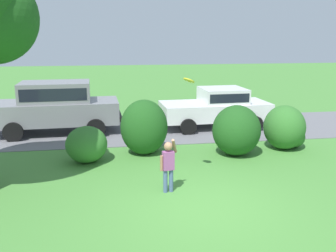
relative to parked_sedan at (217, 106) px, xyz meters
name	(u,v)px	position (x,y,z in m)	size (l,w,h in m)	color
ground_plane	(203,208)	(-2.27, -7.04, -0.85)	(80.00, 80.00, 0.00)	#478438
driveway_strip	(160,129)	(-2.27, -0.06, -0.84)	(28.00, 4.40, 0.02)	slate
shrub_near_tree	(86,144)	(-4.87, -3.58, -0.32)	(1.19, 1.28, 1.05)	#33702B
shrub_centre_left	(145,130)	(-3.13, -3.00, -0.10)	(1.44, 1.41, 1.69)	#1E511C
shrub_centre	(236,130)	(-0.40, -3.57, -0.08)	(1.46, 1.45, 1.54)	#1E511C
shrub_centre_right	(286,129)	(1.38, -3.16, -0.19)	(1.40, 1.37, 1.41)	#33702B
parked_sedan	(217,106)	(0.00, 0.00, 0.00)	(4.47, 2.24, 1.56)	white
parked_suv	(56,105)	(-6.14, -0.02, 0.23)	(4.77, 2.25, 1.92)	gray
child_thrower	(168,163)	(-2.87, -6.06, -0.13)	(0.43, 0.30, 1.29)	#4C608C
frisbee	(189,80)	(-2.27, -5.43, 1.68)	(0.29, 0.28, 0.19)	yellow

